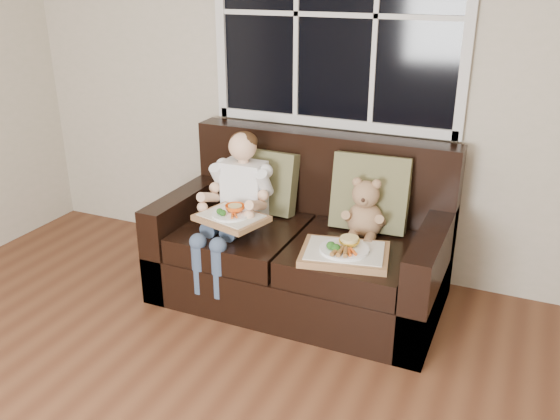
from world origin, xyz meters
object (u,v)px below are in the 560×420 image
at_px(child, 237,195).
at_px(tray_left, 232,216).
at_px(teddy_bear, 365,213).
at_px(tray_right, 345,252).
at_px(loveseat, 304,248).

bearing_deg(child, tray_left, -72.99).
bearing_deg(teddy_bear, tray_right, -98.04).
xyz_separation_m(teddy_bear, tray_right, (-0.01, -0.31, -0.12)).
bearing_deg(tray_left, tray_right, 14.68).
bearing_deg(child, loveseat, 16.83).
xyz_separation_m(teddy_bear, tray_left, (-0.71, -0.31, -0.02)).
relative_size(teddy_bear, tray_right, 0.70).
xyz_separation_m(child, tray_left, (0.05, -0.17, -0.07)).
bearing_deg(loveseat, tray_left, -140.16).
relative_size(loveseat, child, 1.99).
xyz_separation_m(child, tray_right, (0.74, -0.17, -0.16)).
xyz_separation_m(child, teddy_bear, (0.76, 0.14, -0.04)).
height_order(child, tray_right, child).
bearing_deg(child, tray_right, -13.14).
bearing_deg(tray_left, loveseat, 55.13).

